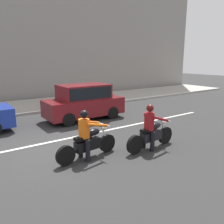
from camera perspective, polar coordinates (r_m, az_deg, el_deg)
The scene contains 6 objects.
ground_plane at distance 8.16m, azimuth -13.40°, elevation -9.24°, with size 80.00×80.00×0.00m, color #2D2D2D.
sidewalk_slab at distance 15.61m, azimuth -24.39°, elevation 0.87°, with size 40.00×4.40×0.14m, color #A8A399.
lane_marking_stripe at distance 8.88m, azimuth -17.00°, elevation -7.57°, with size 18.00×0.14×0.01m, color silver.
motorcycle_with_rider_crimson at distance 7.99m, azimuth 9.69°, elevation -4.68°, with size 2.17×0.70×1.57m.
motorcycle_with_rider_orange_stripe at distance 7.16m, azimuth -6.20°, elevation -6.69°, with size 2.17×0.71×1.56m.
parked_hatchback_maroon at distance 11.82m, azimuth -7.00°, elevation 2.66°, with size 4.00×1.76×1.80m.
Camera 1 is at (-2.67, -7.09, 3.04)m, focal length 36.61 mm.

